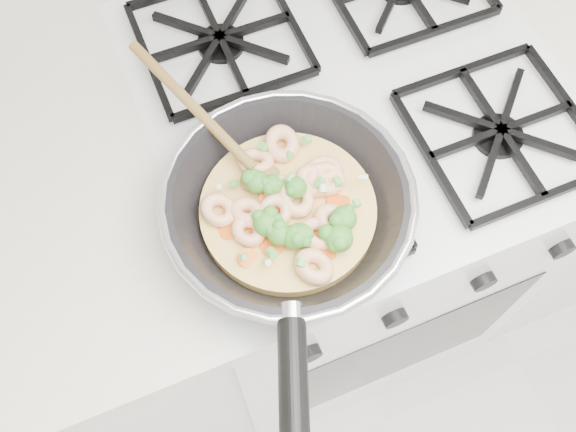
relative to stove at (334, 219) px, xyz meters
name	(u,v)px	position (x,y,z in m)	size (l,w,h in m)	color
stove	(334,219)	(0.00, 0.00, 0.00)	(0.60, 0.60, 0.92)	white
skillet	(288,209)	(-0.17, -0.17, 0.50)	(0.31, 0.58, 0.09)	black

